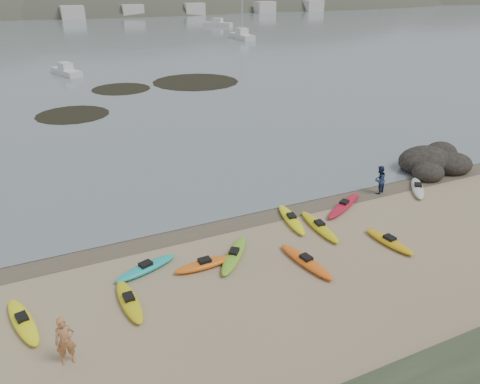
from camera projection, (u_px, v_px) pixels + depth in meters
ground at (240, 216)px, 25.97m from camera, size 600.00×600.00×0.00m
wet_sand at (242, 219)px, 25.73m from camera, size 60.00×60.00×0.00m
water at (21, 0)px, 272.55m from camera, size 1200.00×1200.00×0.00m
kayaks at (272, 243)px, 23.03m from camera, size 24.83×7.49×0.34m
person_west at (65, 341)px, 15.78m from camera, size 0.69×0.46×1.85m
person_east at (379, 180)px, 28.42m from camera, size 1.06×0.95×1.78m
rock_cluster at (433, 166)px, 32.30m from camera, size 5.48×4.06×1.96m
kelp_mats at (157, 89)px, 55.27m from camera, size 25.08×18.54×0.04m
moored_boats at (69, 40)px, 94.90m from camera, size 84.88×63.03×1.39m
far_hills at (134, 47)px, 207.30m from camera, size 550.00×135.00×80.00m
far_town at (61, 13)px, 146.64m from camera, size 199.00×5.00×4.00m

